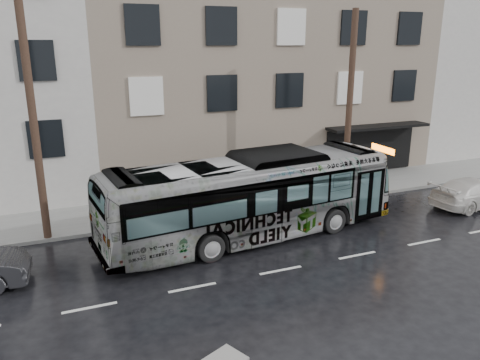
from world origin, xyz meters
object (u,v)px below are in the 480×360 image
object	(u,v)px
utility_pole_rear	(34,126)
bus	(251,197)
utility_pole_front	(349,107)
sign_post	(363,171)
white_sedan	(474,192)

from	to	relation	value
utility_pole_rear	bus	size ratio (longest dim) A/B	0.73
bus	utility_pole_front	bearing A→B (deg)	-72.98
utility_pole_front	utility_pole_rear	bearing A→B (deg)	180.00
utility_pole_front	sign_post	size ratio (longest dim) A/B	3.75
sign_post	white_sedan	world-z (taller)	sign_post
utility_pole_front	bus	distance (m)	7.47
sign_post	white_sedan	bearing A→B (deg)	-38.68
utility_pole_rear	bus	bearing A→B (deg)	-19.39
utility_pole_rear	sign_post	distance (m)	15.46
utility_pole_front	bus	size ratio (longest dim) A/B	0.73
sign_post	bus	xyz separation A→B (m)	(-7.41, -2.71, 0.36)
utility_pole_rear	bus	xyz separation A→B (m)	(7.69, -2.71, -2.94)
utility_pole_front	sign_post	world-z (taller)	utility_pole_front
sign_post	white_sedan	xyz separation A→B (m)	(4.09, -3.27, -0.66)
utility_pole_rear	sign_post	xyz separation A→B (m)	(15.10, 0.00, -3.30)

